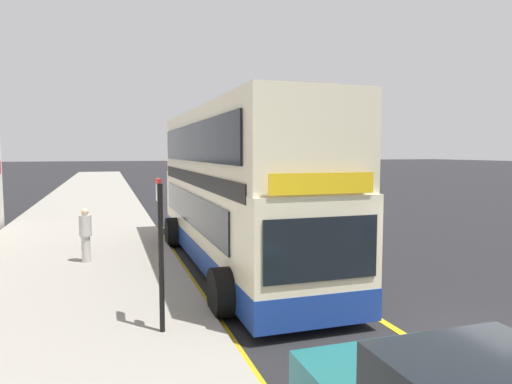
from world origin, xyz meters
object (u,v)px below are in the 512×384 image
Objects in this scene: pedestrian_waiting_near_sign at (86,233)px; bus_stop_sign at (160,242)px; double_decker_bus at (234,193)px; parked_car_navy_behind at (195,171)px.

bus_stop_sign is at bearing -75.60° from pedestrian_waiting_near_sign.
pedestrian_waiting_near_sign is at bearing 104.40° from bus_stop_sign.
bus_stop_sign is (-2.59, -4.65, -0.36)m from double_decker_bus.
double_decker_bus is 45.56m from parked_car_navy_behind.
double_decker_bus is 4.26× the size of bus_stop_sign.
parked_car_navy_behind is (9.75, 49.63, -0.90)m from bus_stop_sign.
pedestrian_waiting_near_sign is (-1.47, 5.71, -0.74)m from bus_stop_sign.
double_decker_bus reaches higher than parked_car_navy_behind.
parked_car_navy_behind is at bearing 80.96° from double_decker_bus.
double_decker_bus is 4.33m from pedestrian_waiting_near_sign.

